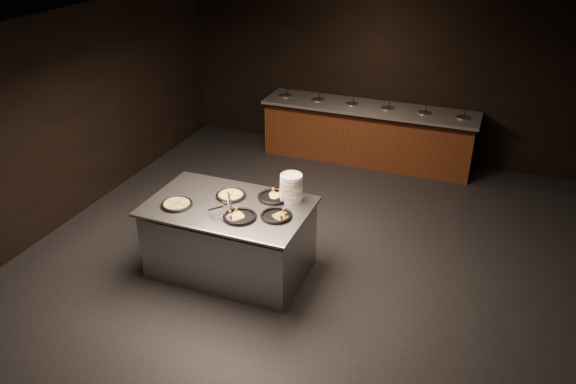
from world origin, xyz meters
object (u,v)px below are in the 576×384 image
plate_stack (291,188)px  pan_cheese_whole (231,195)px  serving_counter (230,239)px  pan_veggie_whole (177,204)px

plate_stack → pan_cheese_whole: (-0.72, -0.19, -0.15)m
pan_cheese_whole → plate_stack: bearing=14.4°
plate_stack → pan_cheese_whole: size_ratio=0.91×
serving_counter → pan_veggie_whole: pan_veggie_whole is taller
plate_stack → pan_veggie_whole: plate_stack is taller
pan_veggie_whole → plate_stack: bearing=27.0°
serving_counter → plate_stack: bearing=30.1°
serving_counter → pan_veggie_whole: 0.79m
serving_counter → pan_cheese_whole: bearing=107.8°
pan_veggie_whole → pan_cheese_whole: (0.50, 0.44, -0.00)m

